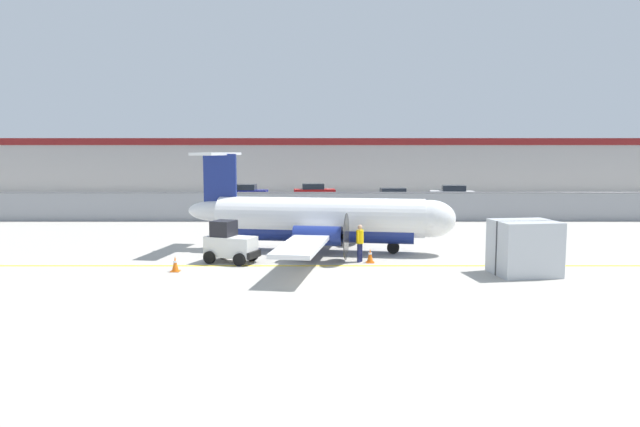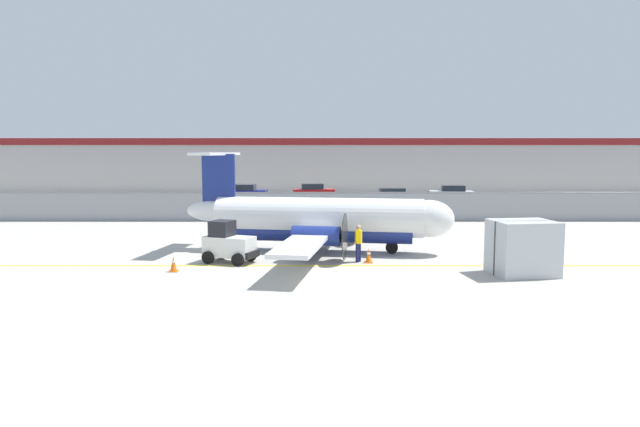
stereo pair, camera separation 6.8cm
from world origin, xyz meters
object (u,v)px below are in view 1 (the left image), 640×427
(ground_crew_worker, at_px, (360,241))
(parked_car_2, at_px, (314,191))
(baggage_tug, at_px, (230,244))
(commuter_airplane, at_px, (325,220))
(traffic_cone_near_right, at_px, (370,256))
(traffic_cone_near_left, at_px, (175,264))
(parked_car_3, at_px, (394,197))
(cargo_container, at_px, (524,248))
(parked_car_4, at_px, (452,193))
(parked_car_1, at_px, (246,192))
(parked_car_0, at_px, (163,203))

(ground_crew_worker, bearing_deg, parked_car_2, -57.30)
(baggage_tug, bearing_deg, commuter_airplane, 53.53)
(traffic_cone_near_right, bearing_deg, parked_car_2, 94.95)
(commuter_airplane, relative_size, traffic_cone_near_left, 25.08)
(parked_car_2, bearing_deg, parked_car_3, -47.42)
(cargo_container, height_order, parked_car_4, cargo_container)
(baggage_tug, distance_m, cargo_container, 12.59)
(commuter_airplane, height_order, traffic_cone_near_left, commuter_airplane)
(commuter_airplane, distance_m, parked_car_1, 29.91)
(commuter_airplane, bearing_deg, parked_car_1, 113.80)
(cargo_container, relative_size, traffic_cone_near_left, 4.16)
(cargo_container, height_order, parked_car_1, cargo_container)
(commuter_airplane, relative_size, baggage_tug, 6.25)
(commuter_airplane, xyz_separation_m, traffic_cone_near_left, (-6.26, -4.75, -1.29))
(commuter_airplane, height_order, traffic_cone_near_right, commuter_airplane)
(baggage_tug, relative_size, cargo_container, 0.97)
(ground_crew_worker, relative_size, parked_car_3, 0.40)
(parked_car_0, distance_m, parked_car_1, 12.56)
(commuter_airplane, height_order, parked_car_4, commuter_airplane)
(parked_car_2, height_order, parked_car_4, same)
(traffic_cone_near_right, bearing_deg, parked_car_1, 106.95)
(baggage_tug, bearing_deg, parked_car_4, 81.37)
(baggage_tug, distance_m, parked_car_1, 31.84)
(traffic_cone_near_left, distance_m, parked_car_2, 35.29)
(parked_car_3, bearing_deg, parked_car_1, 156.31)
(commuter_airplane, bearing_deg, traffic_cone_near_right, -45.61)
(traffic_cone_near_left, height_order, parked_car_0, parked_car_0)
(parked_car_1, bearing_deg, cargo_container, -61.34)
(traffic_cone_near_right, height_order, parked_car_0, parked_car_0)
(baggage_tug, height_order, parked_car_2, baggage_tug)
(parked_car_2, relative_size, parked_car_3, 1.01)
(traffic_cone_near_right, relative_size, parked_car_1, 0.15)
(parked_car_2, relative_size, parked_car_4, 0.98)
(ground_crew_worker, bearing_deg, commuter_airplane, -31.13)
(traffic_cone_near_left, xyz_separation_m, parked_car_0, (-6.54, 22.19, 0.58))
(parked_car_4, bearing_deg, parked_car_0, 28.56)
(baggage_tug, distance_m, ground_crew_worker, 5.85)
(traffic_cone_near_left, height_order, parked_car_1, parked_car_1)
(baggage_tug, height_order, ground_crew_worker, baggage_tug)
(ground_crew_worker, height_order, traffic_cone_near_left, ground_crew_worker)
(parked_car_3, height_order, parked_car_4, same)
(parked_car_0, height_order, parked_car_2, same)
(cargo_container, distance_m, parked_car_0, 30.85)
(parked_car_0, bearing_deg, parked_car_4, -155.81)
(parked_car_2, distance_m, parked_car_3, 10.06)
(traffic_cone_near_left, bearing_deg, parked_car_4, 59.45)
(parked_car_1, xyz_separation_m, parked_car_2, (6.82, 1.22, 0.00))
(commuter_airplane, distance_m, traffic_cone_near_right, 3.71)
(parked_car_1, bearing_deg, parked_car_2, 14.15)
(parked_car_1, bearing_deg, baggage_tug, -79.90)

